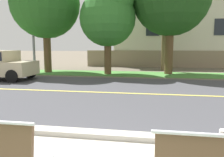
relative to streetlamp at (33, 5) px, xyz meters
The scene contains 9 objects.
ground_plane 9.27m from the streetlamp, 31.51° to the right, with size 140.00×140.00×0.00m, color #665B4C.
curb_edge 12.86m from the streetlamp, 54.95° to the right, with size 44.00×0.30×0.11m, color #ADA89E.
street_asphalt 10.04m from the streetlamp, 39.65° to the right, with size 52.00×8.00×0.01m, color #424247.
road_centre_line 10.04m from the streetlamp, 39.65° to the right, with size 48.00×0.14×0.01m, color #E0CC4C.
far_verge_grass 8.22m from the streetlamp, ahead, with size 48.00×2.80×0.02m, color #478438.
streetlamp is the anchor object (origin of this frame).
shade_tree_left 5.09m from the streetlamp, ahead, with size 3.47×3.47×5.72m.
garden_wall 10.79m from the streetlamp, 31.43° to the left, with size 13.00×0.36×1.40m, color gray.
house_across_street 13.51m from the streetlamp, 39.08° to the left, with size 12.90×6.91×6.55m.
Camera 1 is at (0.54, -1.71, 1.76)m, focal length 35.79 mm.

